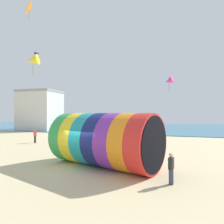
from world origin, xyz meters
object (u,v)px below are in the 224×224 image
at_px(giant_inflatable_tube, 104,140).
at_px(kite_yellow_delta, 33,60).
at_px(kite_handler, 171,168).
at_px(kite_magenta_delta, 169,81).
at_px(kite_orange_diamond, 29,8).
at_px(kite_black_delta, 37,54).
at_px(bystander_near_water, 35,136).

bearing_deg(giant_inflatable_tube, kite_yellow_delta, 157.66).
bearing_deg(kite_handler, kite_yellow_delta, 155.56).
xyz_separation_m(kite_handler, kite_magenta_delta, (-0.12, 13.37, 6.67)).
height_order(kite_orange_diamond, kite_black_delta, kite_orange_diamond).
relative_size(giant_inflatable_tube, kite_handler, 5.14).
bearing_deg(kite_orange_diamond, kite_black_delta, 111.69).
height_order(kite_handler, kite_magenta_delta, kite_magenta_delta).
height_order(kite_yellow_delta, bystander_near_water, kite_yellow_delta).
bearing_deg(giant_inflatable_tube, bystander_near_water, 145.52).
distance_m(kite_orange_diamond, kite_black_delta, 5.16).
relative_size(giant_inflatable_tube, kite_magenta_delta, 4.67).
relative_size(kite_black_delta, bystander_near_water, 0.57).
xyz_separation_m(kite_orange_diamond, kite_magenta_delta, (14.66, 5.89, -7.69)).
bearing_deg(kite_orange_diamond, kite_magenta_delta, 21.90).
distance_m(kite_handler, kite_magenta_delta, 14.95).
bearing_deg(kite_yellow_delta, kite_black_delta, 122.66).
xyz_separation_m(kite_magenta_delta, bystander_near_water, (-16.12, -2.88, -6.64)).
distance_m(kite_yellow_delta, kite_magenta_delta, 15.00).
bearing_deg(kite_black_delta, giant_inflatable_tube, -34.97).
height_order(kite_black_delta, kite_yellow_delta, kite_black_delta).
height_order(giant_inflatable_tube, kite_yellow_delta, kite_yellow_delta).
xyz_separation_m(kite_black_delta, kite_yellow_delta, (2.90, -4.52, -2.21)).
bearing_deg(kite_black_delta, kite_orange_diamond, -68.31).
bearing_deg(bystander_near_water, kite_orange_diamond, -64.26).
bearing_deg(kite_black_delta, kite_yellow_delta, -57.34).
height_order(kite_handler, kite_yellow_delta, kite_yellow_delta).
relative_size(kite_handler, kite_black_delta, 1.69).
relative_size(giant_inflatable_tube, kite_orange_diamond, 4.45).
bearing_deg(kite_handler, kite_orange_diamond, 153.16).
xyz_separation_m(giant_inflatable_tube, bystander_near_water, (-11.81, 8.11, -1.00)).
distance_m(kite_handler, kite_black_delta, 21.70).
distance_m(kite_black_delta, bystander_near_water, 10.29).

